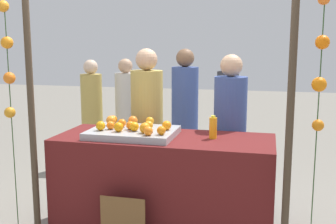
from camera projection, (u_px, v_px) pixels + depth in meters
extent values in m
cube|color=#5B1919|center=(164.00, 184.00, 3.71)|extent=(1.93, 0.76, 0.89)
cube|color=#9EA0A5|center=(133.00, 133.00, 3.66)|extent=(0.76, 0.57, 0.06)
sphere|color=orange|center=(111.00, 125.00, 3.65)|extent=(0.07, 0.07, 0.07)
sphere|color=orange|center=(133.00, 120.00, 3.85)|extent=(0.09, 0.09, 0.09)
sphere|color=orange|center=(111.00, 120.00, 3.84)|extent=(0.09, 0.09, 0.09)
sphere|color=orange|center=(161.00, 130.00, 3.43)|extent=(0.08, 0.08, 0.08)
sphere|color=orange|center=(134.00, 127.00, 3.58)|extent=(0.08, 0.08, 0.08)
sphere|color=orange|center=(122.00, 123.00, 3.75)|extent=(0.08, 0.08, 0.08)
sphere|color=orange|center=(101.00, 126.00, 3.60)|extent=(0.08, 0.08, 0.08)
sphere|color=orange|center=(119.00, 127.00, 3.55)|extent=(0.08, 0.08, 0.08)
sphere|color=orange|center=(130.00, 125.00, 3.64)|extent=(0.08, 0.08, 0.08)
sphere|color=orange|center=(148.00, 131.00, 3.40)|extent=(0.08, 0.08, 0.08)
sphere|color=orange|center=(167.00, 125.00, 3.63)|extent=(0.08, 0.08, 0.08)
sphere|color=orange|center=(113.00, 119.00, 3.93)|extent=(0.08, 0.08, 0.08)
sphere|color=orange|center=(145.00, 128.00, 3.50)|extent=(0.09, 0.09, 0.09)
sphere|color=orange|center=(149.00, 125.00, 3.64)|extent=(0.08, 0.08, 0.08)
sphere|color=orange|center=(150.00, 121.00, 3.85)|extent=(0.08, 0.08, 0.08)
cylinder|color=orange|center=(213.00, 128.00, 3.56)|extent=(0.07, 0.07, 0.19)
cylinder|color=yellow|center=(213.00, 117.00, 3.54)|extent=(0.04, 0.04, 0.02)
cylinder|color=tan|center=(147.00, 139.00, 4.30)|extent=(0.33, 0.33, 1.44)
sphere|color=tan|center=(147.00, 59.00, 4.16)|extent=(0.22, 0.22, 0.22)
cylinder|color=#384C8C|center=(229.00, 146.00, 4.07)|extent=(0.32, 0.32, 1.39)
sphere|color=tan|center=(231.00, 65.00, 3.94)|extent=(0.22, 0.22, 0.22)
cylinder|color=#333338|center=(227.00, 117.00, 5.89)|extent=(0.31, 0.31, 1.32)
sphere|color=brown|center=(228.00, 64.00, 5.77)|extent=(0.21, 0.21, 0.21)
cylinder|color=beige|center=(126.00, 119.00, 5.82)|extent=(0.30, 0.30, 1.30)
sphere|color=tan|center=(125.00, 66.00, 5.69)|extent=(0.20, 0.20, 0.20)
cylinder|color=#384C8C|center=(185.00, 124.00, 5.11)|extent=(0.33, 0.33, 1.43)
sphere|color=brown|center=(185.00, 58.00, 4.97)|extent=(0.22, 0.22, 0.22)
cylinder|color=tan|center=(92.00, 120.00, 5.80)|extent=(0.30, 0.30, 1.29)
sphere|color=beige|center=(91.00, 67.00, 5.68)|extent=(0.20, 0.20, 0.20)
cylinder|color=#473828|center=(32.00, 115.00, 3.44)|extent=(0.06, 0.06, 2.22)
cylinder|color=#473828|center=(290.00, 127.00, 2.95)|extent=(0.06, 0.06, 2.22)
cylinder|color=#2D4C23|center=(12.00, 122.00, 3.44)|extent=(0.01, 0.01, 2.11)
sphere|color=orange|center=(3.00, 6.00, 3.28)|extent=(0.10, 0.10, 0.10)
sphere|color=orange|center=(7.00, 43.00, 3.34)|extent=(0.10, 0.10, 0.10)
sphere|color=orange|center=(9.00, 78.00, 3.38)|extent=(0.10, 0.10, 0.10)
sphere|color=orange|center=(10.00, 112.00, 3.42)|extent=(0.09, 0.09, 0.09)
cylinder|color=#2D4C23|center=(316.00, 137.00, 2.90)|extent=(0.01, 0.01, 2.11)
sphere|color=orange|center=(322.00, 42.00, 2.79)|extent=(0.10, 0.10, 0.10)
sphere|color=orange|center=(319.00, 84.00, 2.84)|extent=(0.10, 0.10, 0.10)
sphere|color=orange|center=(318.00, 125.00, 2.88)|extent=(0.08, 0.08, 0.08)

